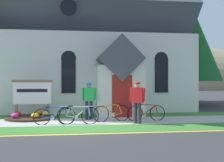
{
  "coord_description": "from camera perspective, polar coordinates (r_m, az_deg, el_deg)",
  "views": [
    {
      "loc": [
        0.05,
        -10.35,
        1.81
      ],
      "look_at": [
        1.64,
        2.23,
        1.8
      ],
      "focal_mm": 42.31,
      "sensor_mm": 36.0,
      "label": 1
    }
  ],
  "objects": [
    {
      "name": "roadside_conifer",
      "position": [
        20.9,
        17.28,
        7.28
      ],
      "size": [
        4.13,
        4.13,
        7.11
      ],
      "color": "#4C3823",
      "rests_on": "ground"
    },
    {
      "name": "bicycle_orange",
      "position": [
        11.14,
        -7.37,
        -7.32
      ],
      "size": [
        1.74,
        0.11,
        0.81
      ],
      "color": "black",
      "rests_on": "ground"
    },
    {
      "name": "sidewalk_slab",
      "position": [
        11.91,
        -9.86,
        -8.67
      ],
      "size": [
        32.0,
        2.15,
        0.01
      ],
      "primitive_type": "cube",
      "color": "#A8A59E",
      "rests_on": "ground"
    },
    {
      "name": "bicycle_black",
      "position": [
        11.8,
        -0.03,
        -6.93
      ],
      "size": [
        1.69,
        0.41,
        0.81
      ],
      "color": "black",
      "rests_on": "ground"
    },
    {
      "name": "flower_bed",
      "position": [
        13.25,
        -17.14,
        -7.43
      ],
      "size": [
        2.34,
        2.34,
        0.34
      ],
      "color": "#382319",
      "rests_on": "ground"
    },
    {
      "name": "cyclist_in_red_jersey",
      "position": [
        11.16,
        5.5,
        -3.81
      ],
      "size": [
        0.57,
        0.59,
        1.78
      ],
      "color": "#2D2D33",
      "rests_on": "ground"
    },
    {
      "name": "church_sign",
      "position": [
        13.56,
        -16.83,
        -2.52
      ],
      "size": [
        1.95,
        0.17,
        1.86
      ],
      "color": "#7F6047",
      "rests_on": "ground"
    },
    {
      "name": "curb_paint_stripe",
      "position": [
        9.18,
        -10.69,
        -11.31
      ],
      "size": [
        28.0,
        0.16,
        0.01
      ],
      "primitive_type": "cube",
      "color": "yellow",
      "rests_on": "ground"
    },
    {
      "name": "ground",
      "position": [
        14.47,
        -7.38,
        -7.15
      ],
      "size": [
        140.0,
        140.0,
        0.0
      ],
      "primitive_type": "plane",
      "color": "#333335"
    },
    {
      "name": "church_lawn",
      "position": [
        13.77,
        -9.49,
        -7.49
      ],
      "size": [
        24.0,
        1.61,
        0.01
      ],
      "primitive_type": "cube",
      "color": "#38722D",
      "rests_on": "ground"
    },
    {
      "name": "bicycle_green",
      "position": [
        11.22,
        -12.35,
        -7.37
      ],
      "size": [
        1.71,
        0.15,
        0.77
      ],
      "color": "black",
      "rests_on": "ground"
    },
    {
      "name": "cyclist_in_yellow_jersey",
      "position": [
        12.38,
        -5.0,
        -3.59
      ],
      "size": [
        0.68,
        0.31,
        1.74
      ],
      "color": "#191E38",
      "rests_on": "ground"
    },
    {
      "name": "grass_verge",
      "position": [
        10.09,
        -10.37,
        -10.27
      ],
      "size": [
        32.0,
        1.55,
        0.01
      ],
      "primitive_type": "cube",
      "color": "#38722D",
      "rests_on": "ground"
    },
    {
      "name": "bicycle_white",
      "position": [
        12.1,
        7.35,
        -6.79
      ],
      "size": [
        1.77,
        0.09,
        0.81
      ],
      "color": "black",
      "rests_on": "ground"
    },
    {
      "name": "distant_hill",
      "position": [
        65.49,
        -0.22,
        -1.55
      ],
      "size": [
        106.06,
        40.26,
        22.78
      ],
      "primitive_type": "ellipsoid",
      "color": "#847A5B",
      "rests_on": "ground"
    },
    {
      "name": "church_building",
      "position": [
        19.36,
        -10.43,
        8.64
      ],
      "size": [
        15.32,
        11.89,
        13.95
      ],
      "color": "silver",
      "rests_on": "ground"
    }
  ]
}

